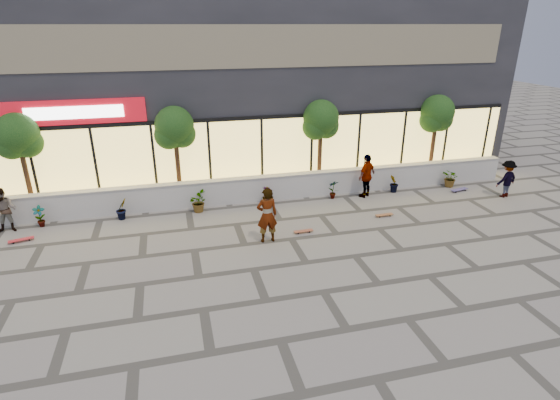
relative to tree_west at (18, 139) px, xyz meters
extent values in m
plane|color=gray|center=(9.00, -7.70, -2.99)|extent=(80.00, 80.00, 0.00)
cube|color=beige|center=(9.00, -0.70, -2.49)|extent=(22.00, 0.35, 1.00)
cube|color=#B2AFA8|center=(9.00, -0.70, -1.97)|extent=(22.00, 0.42, 0.04)
cube|color=#24252A|center=(9.00, 4.80, 1.26)|extent=(24.00, 9.00, 8.50)
cube|color=#FFDB66|center=(9.00, 0.28, -1.29)|extent=(23.04, 0.05, 3.00)
cube|color=black|center=(9.00, 0.25, 0.26)|extent=(23.04, 0.08, 0.15)
cube|color=#A80C17|center=(2.00, 0.23, 0.81)|extent=(5.00, 0.10, 0.90)
cube|color=white|center=(2.00, 0.16, 0.81)|extent=(3.40, 0.06, 0.45)
cube|color=brown|center=(9.00, 0.28, 3.01)|extent=(21.60, 0.05, 1.60)
imported|color=#123913|center=(0.50, -1.25, -2.58)|extent=(0.43, 0.29, 0.81)
imported|color=#123913|center=(3.30, -1.25, -2.58)|extent=(0.57, 0.57, 0.81)
imported|color=#123913|center=(6.10, -1.25, -2.58)|extent=(0.68, 0.77, 0.81)
imported|color=#123913|center=(8.90, -1.25, -2.58)|extent=(0.64, 0.64, 0.81)
imported|color=#123913|center=(11.70, -1.25, -2.58)|extent=(0.46, 0.35, 0.81)
imported|color=#123913|center=(14.50, -1.25, -2.58)|extent=(0.55, 0.57, 0.81)
imported|color=#123913|center=(17.30, -1.25, -2.58)|extent=(0.77, 0.84, 0.81)
cylinder|color=#432818|center=(0.00, 0.00, -1.37)|extent=(0.18, 0.18, 3.24)
sphere|color=#123913|center=(0.00, 0.00, 0.18)|extent=(1.50, 1.50, 1.50)
sphere|color=#123913|center=(-0.25, -0.05, -0.18)|extent=(1.10, 1.10, 1.10)
sphere|color=#123913|center=(0.25, 0.05, -0.18)|extent=(1.10, 1.10, 1.10)
cylinder|color=#432818|center=(5.50, 0.00, -1.37)|extent=(0.18, 0.18, 3.24)
sphere|color=#123913|center=(5.50, 0.00, 0.18)|extent=(1.50, 1.50, 1.50)
sphere|color=#123913|center=(5.25, -0.05, -0.18)|extent=(1.10, 1.10, 1.10)
sphere|color=#123913|center=(5.75, 0.05, -0.18)|extent=(1.10, 1.10, 1.10)
cylinder|color=#432818|center=(11.50, 0.00, -1.37)|extent=(0.18, 0.18, 3.24)
sphere|color=#123913|center=(11.50, 0.00, 0.18)|extent=(1.50, 1.50, 1.50)
sphere|color=#123913|center=(11.25, -0.05, -0.18)|extent=(1.10, 1.10, 1.10)
sphere|color=#123913|center=(11.75, 0.05, -0.18)|extent=(1.10, 1.10, 1.10)
cylinder|color=#432818|center=(17.00, 0.00, -1.37)|extent=(0.18, 0.18, 3.24)
sphere|color=#123913|center=(17.00, 0.00, 0.18)|extent=(1.50, 1.50, 1.50)
sphere|color=#123913|center=(16.75, -0.05, -0.18)|extent=(1.10, 1.10, 1.10)
sphere|color=#123913|center=(17.25, 0.05, -0.18)|extent=(1.10, 1.10, 1.10)
imported|color=silver|center=(8.17, -4.37, -2.03)|extent=(0.71, 0.47, 1.91)
imported|color=tan|center=(-0.50, -1.40, -2.17)|extent=(0.80, 0.63, 1.62)
imported|color=silver|center=(13.11, -1.40, -2.06)|extent=(1.16, 0.97, 1.86)
imported|color=maroon|center=(18.80, -2.86, -2.19)|extent=(1.12, 0.78, 1.58)
cube|color=brown|center=(9.54, -4.07, -2.91)|extent=(0.69, 0.20, 0.02)
cylinder|color=black|center=(9.75, -4.00, -2.96)|extent=(0.05, 0.03, 0.05)
cylinder|color=black|center=(9.75, -4.13, -2.96)|extent=(0.05, 0.03, 0.05)
cylinder|color=black|center=(9.32, -4.02, -2.96)|extent=(0.05, 0.03, 0.05)
cylinder|color=black|center=(9.33, -4.14, -2.96)|extent=(0.05, 0.03, 0.05)
cube|color=red|center=(0.12, -2.37, -2.90)|extent=(0.80, 0.40, 0.02)
cylinder|color=black|center=(0.33, -2.24, -2.96)|extent=(0.06, 0.04, 0.06)
cylinder|color=black|center=(0.37, -2.37, -2.96)|extent=(0.06, 0.04, 0.06)
cylinder|color=black|center=(-0.13, -2.36, -2.96)|extent=(0.06, 0.04, 0.06)
cylinder|color=black|center=(-0.09, -2.50, -2.96)|extent=(0.06, 0.04, 0.06)
cube|color=brown|center=(12.93, -3.50, -2.91)|extent=(0.71, 0.20, 0.02)
cylinder|color=black|center=(13.15, -3.43, -2.96)|extent=(0.05, 0.03, 0.05)
cylinder|color=black|center=(13.15, -3.56, -2.96)|extent=(0.05, 0.03, 0.05)
cylinder|color=black|center=(12.72, -3.44, -2.96)|extent=(0.05, 0.03, 0.05)
cylinder|color=black|center=(12.72, -3.57, -2.96)|extent=(0.05, 0.03, 0.05)
cube|color=#4E437C|center=(17.37, -1.85, -2.89)|extent=(0.89, 0.37, 0.02)
cylinder|color=black|center=(17.61, -1.73, -2.95)|extent=(0.07, 0.04, 0.06)
cylinder|color=black|center=(17.64, -1.88, -2.95)|extent=(0.07, 0.04, 0.06)
cylinder|color=black|center=(17.09, -1.82, -2.95)|extent=(0.07, 0.04, 0.06)
cylinder|color=black|center=(17.12, -1.98, -2.95)|extent=(0.07, 0.04, 0.06)
camera|label=1|loc=(5.33, -17.22, 3.84)|focal=28.00mm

